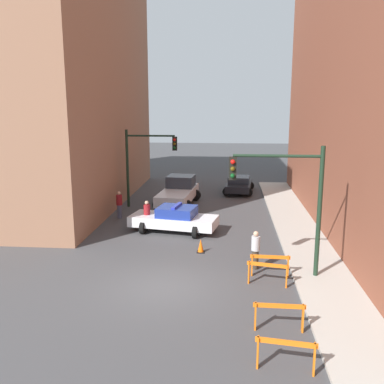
# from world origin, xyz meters

# --- Properties ---
(ground_plane) EXTENTS (120.00, 120.00, 0.00)m
(ground_plane) POSITION_xyz_m (0.00, 0.00, 0.00)
(ground_plane) COLOR #424244
(sidewalk_right) EXTENTS (2.40, 44.00, 0.12)m
(sidewalk_right) POSITION_xyz_m (6.20, 0.00, 0.06)
(sidewalk_right) COLOR #B2ADA3
(sidewalk_right) RESTS_ON ground_plane
(building_corner_left) EXTENTS (14.00, 20.00, 16.80)m
(building_corner_left) POSITION_xyz_m (-12.00, 14.00, 8.40)
(building_corner_left) COLOR #93664C
(building_corner_left) RESTS_ON ground_plane
(traffic_light_near) EXTENTS (3.64, 0.35, 5.20)m
(traffic_light_near) POSITION_xyz_m (4.73, 1.38, 3.53)
(traffic_light_near) COLOR black
(traffic_light_near) RESTS_ON sidewalk_right
(traffic_light_far) EXTENTS (3.44, 0.35, 5.20)m
(traffic_light_far) POSITION_xyz_m (-3.30, 12.66, 3.40)
(traffic_light_far) COLOR black
(traffic_light_far) RESTS_ON ground_plane
(police_car) EXTENTS (4.96, 2.90, 1.52)m
(police_car) POSITION_xyz_m (-0.56, 7.19, 0.72)
(police_car) COLOR white
(police_car) RESTS_ON ground_plane
(white_truck) EXTENTS (2.97, 5.56, 1.90)m
(white_truck) POSITION_xyz_m (-1.07, 13.51, 0.91)
(white_truck) COLOR silver
(white_truck) RESTS_ON ground_plane
(parked_car_near) EXTENTS (2.54, 4.45, 1.31)m
(parked_car_near) POSITION_xyz_m (3.17, 17.96, 0.67)
(parked_car_near) COLOR black
(parked_car_near) RESTS_ON ground_plane
(pedestrian_crossing) EXTENTS (0.51, 0.51, 1.66)m
(pedestrian_crossing) POSITION_xyz_m (-2.10, 7.36, 0.86)
(pedestrian_crossing) COLOR #382D23
(pedestrian_crossing) RESTS_ON ground_plane
(pedestrian_corner) EXTENTS (0.51, 0.51, 1.66)m
(pedestrian_corner) POSITION_xyz_m (-4.26, 9.71, 0.86)
(pedestrian_corner) COLOR #474C66
(pedestrian_corner) RESTS_ON ground_plane
(pedestrian_sidewalk) EXTENTS (0.45, 0.45, 1.66)m
(pedestrian_sidewalk) POSITION_xyz_m (3.53, 2.16, 0.86)
(pedestrian_sidewalk) COLOR #382D23
(pedestrian_sidewalk) RESTS_ON ground_plane
(barrier_front) EXTENTS (1.59, 0.37, 0.90)m
(barrier_front) POSITION_xyz_m (3.91, -4.93, 0.62)
(barrier_front) COLOR orange
(barrier_front) RESTS_ON ground_plane
(barrier_mid) EXTENTS (1.60, 0.18, 0.90)m
(barrier_mid) POSITION_xyz_m (3.97, -2.87, 0.62)
(barrier_mid) COLOR orange
(barrier_mid) RESTS_ON ground_plane
(barrier_back) EXTENTS (1.58, 0.45, 0.90)m
(barrier_back) POSITION_xyz_m (3.91, 0.51, 0.62)
(barrier_back) COLOR orange
(barrier_back) RESTS_ON ground_plane
(barrier_corner) EXTENTS (1.60, 0.21, 0.90)m
(barrier_corner) POSITION_xyz_m (4.08, 1.40, 0.62)
(barrier_corner) COLOR orange
(barrier_corner) RESTS_ON ground_plane
(traffic_cone) EXTENTS (0.36, 0.36, 0.66)m
(traffic_cone) POSITION_xyz_m (1.10, 4.00, 0.32)
(traffic_cone) COLOR black
(traffic_cone) RESTS_ON ground_plane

